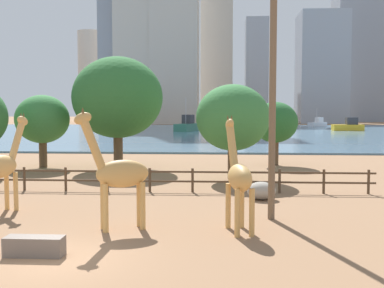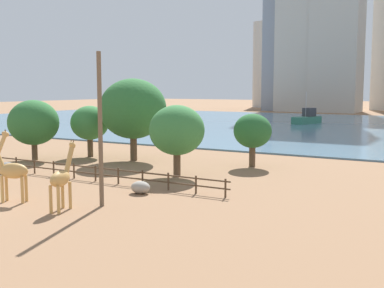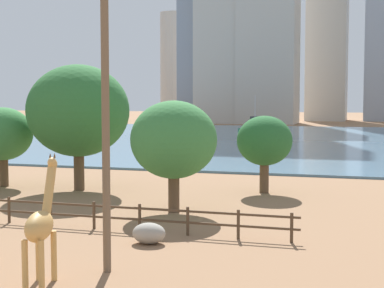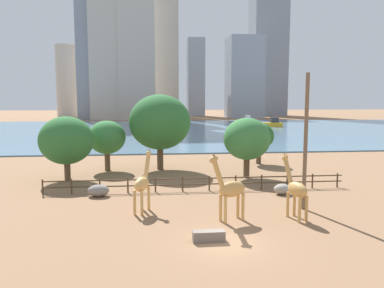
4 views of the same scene
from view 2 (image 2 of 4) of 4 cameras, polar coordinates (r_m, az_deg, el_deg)
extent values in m
plane|color=#8C6647|center=(101.21, 14.44, 2.16)|extent=(400.00, 400.00, 0.00)
cube|color=slate|center=(98.33, 13.97, 2.11)|extent=(180.00, 86.00, 0.20)
cylinder|color=tan|center=(33.91, -21.57, -5.03)|extent=(0.27, 0.27, 1.78)
cylinder|color=tan|center=(34.38, -21.13, -4.86)|extent=(0.27, 0.27, 1.78)
cylinder|color=tan|center=(33.28, -19.47, -5.16)|extent=(0.27, 0.27, 1.78)
cylinder|color=tan|center=(33.76, -19.06, -4.98)|extent=(0.27, 0.27, 1.78)
ellipsoid|color=tan|center=(33.61, -20.40, -3.00)|extent=(2.12, 1.50, 1.03)
cylinder|color=tan|center=(39.90, -21.70, -0.16)|extent=(0.64, 1.08, 1.86)
ellipsoid|color=tan|center=(39.93, -21.24, 1.12)|extent=(0.54, 0.78, 0.61)
cone|color=brown|center=(39.98, -21.29, 1.54)|extent=(0.12, 0.12, 0.18)
cone|color=brown|center=(39.84, -21.22, 1.53)|extent=(0.12, 0.12, 0.18)
cylinder|color=tan|center=(31.25, -15.08, -5.83)|extent=(0.24, 0.24, 1.71)
cylinder|color=tan|center=(30.98, -14.24, -5.91)|extent=(0.24, 0.24, 1.71)
cylinder|color=tan|center=(30.16, -16.40, -6.32)|extent=(0.24, 0.24, 1.71)
cylinder|color=tan|center=(29.89, -15.54, -6.41)|extent=(0.24, 0.24, 1.71)
ellipsoid|color=tan|center=(30.34, -15.37, -3.99)|extent=(1.17, 2.01, 0.99)
cylinder|color=tan|center=(31.12, -14.34, -1.75)|extent=(0.55, 1.15, 1.83)
ellipsoid|color=tan|center=(31.37, -13.99, -0.12)|extent=(0.46, 0.77, 0.62)
cone|color=brown|center=(31.37, -14.13, 0.40)|extent=(0.11, 0.11, 0.18)
cone|color=brown|center=(31.30, -13.89, 0.40)|extent=(0.11, 0.11, 0.18)
cylinder|color=brown|center=(30.62, -10.82, 1.63)|extent=(0.28, 0.28, 9.74)
ellipsoid|color=gray|center=(34.60, -6.13, -5.13)|extent=(1.44, 1.19, 0.89)
ellipsoid|color=gray|center=(45.69, -21.03, -2.62)|extent=(1.73, 1.29, 0.96)
cylinder|color=#4C3826|center=(46.29, -20.10, -2.26)|extent=(0.14, 0.14, 1.30)
cylinder|color=#4C3826|center=(44.55, -18.17, -2.52)|extent=(0.14, 0.14, 1.30)
cylinder|color=#4C3826|center=(42.86, -16.08, -2.80)|extent=(0.14, 0.14, 1.30)
cylinder|color=#4C3826|center=(41.23, -13.82, -3.10)|extent=(0.14, 0.14, 1.30)
cylinder|color=#4C3826|center=(39.67, -11.38, -3.41)|extent=(0.14, 0.14, 1.30)
cylinder|color=#4C3826|center=(38.19, -8.74, -3.75)|extent=(0.14, 0.14, 1.30)
cylinder|color=#4C3826|center=(36.80, -5.89, -4.10)|extent=(0.14, 0.14, 1.30)
cylinder|color=#4C3826|center=(35.50, -2.82, -4.46)|extent=(0.14, 0.14, 1.30)
cylinder|color=#4C3826|center=(34.32, 0.47, -4.84)|extent=(0.14, 0.14, 1.30)
cylinder|color=#4C3826|center=(33.26, 3.99, -5.23)|extent=(0.14, 0.14, 1.30)
cube|color=#4C3826|center=(40.25, -12.46, -2.64)|extent=(26.10, 0.08, 0.10)
cube|color=#4C3826|center=(40.34, -12.44, -3.37)|extent=(26.10, 0.08, 0.10)
cylinder|color=brown|center=(53.91, -11.97, -0.38)|extent=(0.61, 0.61, 2.08)
ellipsoid|color=#387A3D|center=(53.66, -12.03, 2.47)|extent=(4.13, 4.13, 3.72)
cylinder|color=brown|center=(40.96, -1.79, -2.42)|extent=(0.61, 0.61, 2.08)
ellipsoid|color=#387A3D|center=(40.60, -1.81, 1.66)|extent=(4.71, 4.71, 4.24)
cylinder|color=brown|center=(50.18, -6.94, -0.47)|extent=(0.71, 0.71, 2.64)
ellipsoid|color=#2D6B33|center=(49.85, -7.00, 4.17)|extent=(6.87, 6.87, 6.18)
cylinder|color=brown|center=(52.83, -18.15, -0.82)|extent=(0.59, 0.59, 1.87)
ellipsoid|color=#2D6B33|center=(52.54, -18.27, 2.43)|extent=(5.20, 5.20, 4.68)
cylinder|color=brown|center=(46.38, 7.15, -1.46)|extent=(0.60, 0.60, 2.00)
ellipsoid|color=#26602D|center=(46.10, 7.19, 1.56)|extent=(3.63, 3.63, 3.27)
cube|color=#337259|center=(102.50, 13.42, 2.77)|extent=(4.59, 7.79, 1.47)
cube|color=#333338|center=(103.18, 13.72, 3.69)|extent=(2.43, 3.03, 1.76)
cylinder|color=silver|center=(102.03, 13.36, 4.61)|extent=(0.15, 0.15, 5.14)
cylinder|color=#B7B2A8|center=(194.77, 8.59, 9.24)|extent=(9.20, 9.20, 33.36)
cube|color=#B7B2A8|center=(161.32, 16.94, 14.75)|extent=(14.60, 12.91, 62.20)
camera|label=1|loc=(22.41, -50.36, -3.44)|focal=45.00mm
camera|label=3|loc=(11.90, -38.16, -1.29)|focal=55.00mm
camera|label=4|loc=(30.75, -64.48, 3.56)|focal=35.00mm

